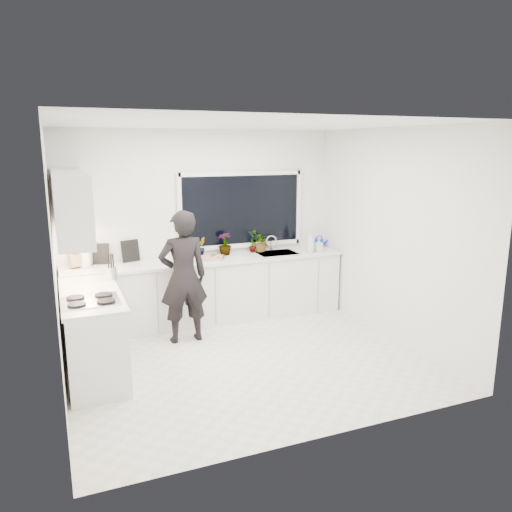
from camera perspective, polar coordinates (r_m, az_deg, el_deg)
name	(u,v)px	position (r m, az deg, el deg)	size (l,w,h in m)	color
floor	(246,360)	(6.02, -1.14, -11.85)	(4.00, 3.50, 0.02)	beige
wall_back	(202,225)	(7.24, -6.21, 3.51)	(4.00, 0.02, 2.70)	white
wall_left	(53,263)	(5.24, -22.17, -0.79)	(0.02, 3.50, 2.70)	white
wall_right	(393,236)	(6.58, 15.38, 2.23)	(0.02, 3.50, 2.70)	white
ceiling	(245,123)	(5.49, -1.27, 14.98)	(4.00, 3.50, 0.02)	white
window	(241,210)	(7.37, -1.67, 5.30)	(1.80, 0.02, 1.00)	black
base_cabinets_back	(209,292)	(7.15, -5.35, -4.07)	(3.92, 0.58, 0.88)	white
base_cabinets_left	(93,334)	(5.84, -18.10, -8.49)	(0.58, 1.60, 0.88)	white
countertop_back	(209,260)	(7.03, -5.40, -0.49)	(3.94, 0.62, 0.04)	silver
countertop_left	(90,294)	(5.70, -18.41, -4.16)	(0.62, 1.60, 0.04)	silver
upper_cabinets	(70,204)	(5.86, -20.47, 5.62)	(0.34, 2.10, 0.70)	white
sink	(277,256)	(7.41, 2.38, -0.01)	(0.58, 0.42, 0.14)	silver
faucet	(271,243)	(7.55, 1.76, 1.47)	(0.03, 0.03, 0.22)	silver
stovetop	(91,300)	(5.35, -18.38, -4.83)	(0.56, 0.48, 0.03)	black
person	(183,277)	(6.37, -8.31, -2.38)	(0.62, 0.41, 1.70)	black
pizza_tray	(208,258)	(6.99, -5.53, -0.26)	(0.45, 0.33, 0.03)	#B2B3B7
pizza	(208,257)	(6.99, -5.53, -0.12)	(0.41, 0.29, 0.01)	red
watering_can	(319,243)	(7.88, 7.20, 1.51)	(0.14, 0.14, 0.13)	#122CAD
paper_towel_roll	(86,258)	(6.83, -18.88, -0.20)	(0.11, 0.11, 0.26)	white
knife_block	(74,260)	(6.87, -20.04, -0.39)	(0.13, 0.10, 0.22)	olive
utensil_crock	(111,273)	(6.13, -16.21, -1.91)	(0.13, 0.13, 0.16)	silver
picture_frame_large	(101,254)	(6.98, -17.31, 0.25)	(0.22, 0.02, 0.28)	black
picture_frame_small	(130,251)	(7.02, -14.17, 0.58)	(0.25, 0.02, 0.30)	black
herb_plants	(244,243)	(7.34, -1.35, 1.54)	(1.21, 0.38, 0.33)	#26662D
soap_bottles	(313,243)	(7.46, 6.48, 1.53)	(0.27, 0.15, 0.32)	#D8BF66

